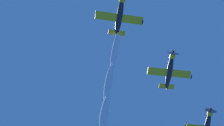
{
  "coord_description": "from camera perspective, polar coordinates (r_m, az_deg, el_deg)",
  "views": [
    {
      "loc": [
        -21.51,
        5.67,
        2.17
      ],
      "look_at": [
        9.27,
        2.61,
        91.87
      ],
      "focal_mm": 70.72,
      "sensor_mm": 36.0,
      "label": 1
    }
  ],
  "objects": [
    {
      "name": "airplane_left_wingman",
      "position": [
        98.15,
        7.47,
        -0.94
      ],
      "size": [
        9.09,
        10.01,
        3.25
      ],
      "color": "#232328"
    },
    {
      "name": "airplane_lead",
      "position": [
        91.47,
        1.0,
        6.2
      ],
      "size": [
        9.04,
        10.08,
        3.01
      ],
      "color": "#232328"
    },
    {
      "name": "airplane_right_wingman",
      "position": [
        105.36,
        12.19,
        -8.02
      ],
      "size": [
        9.09,
        10.02,
        3.14
      ],
      "color": "#232328"
    }
  ]
}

